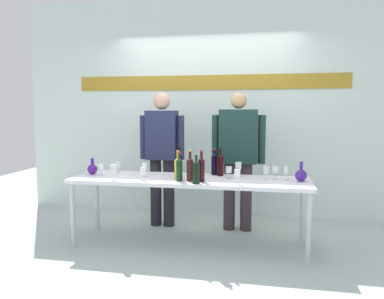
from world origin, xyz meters
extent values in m
plane|color=#AAB8B3|center=(0.00, 0.00, 0.00)|extent=(10.00, 10.00, 0.00)
cube|color=silver|center=(0.00, 1.35, 1.50)|extent=(5.35, 0.10, 3.00)
cube|color=#A98425|center=(0.00, 1.29, 1.85)|extent=(3.75, 0.01, 0.20)
cube|color=white|center=(0.00, 0.00, 0.72)|extent=(2.54, 0.70, 0.04)
cylinder|color=silver|center=(-1.21, -0.30, 0.35)|extent=(0.05, 0.05, 0.70)
cylinder|color=silver|center=(1.21, -0.30, 0.35)|extent=(0.05, 0.05, 0.70)
cylinder|color=silver|center=(-1.21, 0.30, 0.35)|extent=(0.05, 0.05, 0.70)
cylinder|color=silver|center=(1.21, 0.30, 0.35)|extent=(0.05, 0.05, 0.70)
sphere|color=#50188E|center=(-1.14, 0.05, 0.79)|extent=(0.11, 0.11, 0.11)
cylinder|color=#50188E|center=(-1.14, 0.05, 0.88)|extent=(0.04, 0.04, 0.08)
sphere|color=#462090|center=(1.16, 0.05, 0.80)|extent=(0.12, 0.12, 0.12)
cylinder|color=#462090|center=(1.16, 0.05, 0.89)|extent=(0.03, 0.03, 0.09)
cylinder|color=black|center=(-0.56, 0.63, 0.43)|extent=(0.14, 0.14, 0.85)
cylinder|color=black|center=(-0.39, 0.63, 0.43)|extent=(0.14, 0.14, 0.85)
cube|color=#252B4D|center=(-0.48, 0.63, 1.16)|extent=(0.38, 0.22, 0.61)
cylinder|color=#252B4D|center=(-0.72, 0.63, 1.12)|extent=(0.09, 0.09, 0.55)
cylinder|color=#252B4D|center=(-0.24, 0.63, 1.12)|extent=(0.09, 0.09, 0.55)
sphere|color=#D9A888|center=(-0.48, 0.63, 1.58)|extent=(0.21, 0.21, 0.21)
cylinder|color=#352A2E|center=(0.37, 0.63, 0.41)|extent=(0.14, 0.14, 0.83)
cylinder|color=#352A2E|center=(0.58, 0.63, 0.41)|extent=(0.14, 0.14, 0.83)
cube|color=#1A3834|center=(0.48, 0.63, 1.15)|extent=(0.45, 0.22, 0.64)
cylinder|color=#1A3834|center=(0.20, 0.63, 1.12)|extent=(0.09, 0.09, 0.58)
cylinder|color=#1A3834|center=(0.75, 0.63, 1.12)|extent=(0.09, 0.09, 0.58)
sphere|color=tan|center=(0.48, 0.63, 1.58)|extent=(0.19, 0.19, 0.19)
cylinder|color=black|center=(0.23, 0.27, 0.85)|extent=(0.07, 0.07, 0.22)
cone|color=black|center=(0.23, 0.27, 0.97)|extent=(0.07, 0.07, 0.03)
cylinder|color=black|center=(0.23, 0.27, 0.99)|extent=(0.03, 0.03, 0.06)
cylinder|color=#B0181D|center=(0.23, 0.27, 1.03)|extent=(0.03, 0.03, 0.02)
cylinder|color=black|center=(-0.13, 0.09, 0.85)|extent=(0.07, 0.07, 0.23)
cone|color=black|center=(-0.13, 0.09, 0.98)|extent=(0.07, 0.07, 0.03)
cylinder|color=black|center=(-0.13, 0.09, 1.01)|extent=(0.02, 0.02, 0.07)
cylinder|color=black|center=(-0.13, 0.09, 1.05)|extent=(0.03, 0.03, 0.02)
cylinder|color=black|center=(0.13, -0.28, 0.84)|extent=(0.07, 0.07, 0.21)
cone|color=black|center=(0.13, -0.28, 0.96)|extent=(0.07, 0.07, 0.03)
cylinder|color=black|center=(0.13, -0.28, 0.97)|extent=(0.02, 0.02, 0.06)
cylinder|color=black|center=(0.13, -0.28, 1.01)|extent=(0.03, 0.03, 0.02)
cylinder|color=black|center=(0.16, -0.17, 0.85)|extent=(0.07, 0.07, 0.22)
cone|color=black|center=(0.16, -0.17, 0.97)|extent=(0.07, 0.07, 0.03)
cylinder|color=black|center=(0.16, -0.17, 1.00)|extent=(0.03, 0.03, 0.09)
cylinder|color=#B62828|center=(0.16, -0.17, 1.06)|extent=(0.03, 0.03, 0.02)
cylinder|color=black|center=(-0.07, -0.18, 0.84)|extent=(0.06, 0.06, 0.22)
cone|color=black|center=(-0.07, -0.18, 0.96)|extent=(0.06, 0.06, 0.03)
cylinder|color=black|center=(-0.07, -0.18, 0.99)|extent=(0.03, 0.03, 0.07)
cylinder|color=red|center=(-0.07, -0.18, 1.03)|extent=(0.03, 0.03, 0.02)
cylinder|color=#361716|center=(0.04, -0.16, 0.85)|extent=(0.07, 0.07, 0.22)
cone|color=#361716|center=(0.04, -0.16, 0.97)|extent=(0.07, 0.07, 0.03)
cylinder|color=#361716|center=(0.04, -0.16, 1.00)|extent=(0.03, 0.03, 0.08)
cylinder|color=gold|center=(0.04, -0.16, 1.05)|extent=(0.03, 0.03, 0.02)
cylinder|color=gold|center=(-0.11, -0.07, 0.84)|extent=(0.07, 0.07, 0.20)
cone|color=gold|center=(-0.11, -0.07, 0.95)|extent=(0.07, 0.07, 0.03)
cylinder|color=gold|center=(-0.11, -0.07, 0.98)|extent=(0.03, 0.03, 0.09)
cylinder|color=gold|center=(-0.11, -0.07, 1.04)|extent=(0.03, 0.03, 0.02)
cylinder|color=black|center=(0.31, 0.21, 0.84)|extent=(0.07, 0.07, 0.21)
cone|color=black|center=(0.31, 0.21, 0.96)|extent=(0.07, 0.07, 0.03)
cylinder|color=black|center=(0.31, 0.21, 0.99)|extent=(0.03, 0.03, 0.09)
cylinder|color=black|center=(0.31, 0.21, 1.04)|extent=(0.03, 0.03, 0.02)
cylinder|color=white|center=(-0.50, 0.00, 0.74)|extent=(0.06, 0.06, 0.00)
cylinder|color=white|center=(-0.50, 0.00, 0.78)|extent=(0.01, 0.01, 0.08)
cylinder|color=white|center=(-0.50, 0.00, 0.86)|extent=(0.06, 0.06, 0.08)
cylinder|color=white|center=(-0.75, -0.28, 0.74)|extent=(0.06, 0.06, 0.00)
cylinder|color=white|center=(-0.75, -0.28, 0.78)|extent=(0.01, 0.01, 0.08)
cylinder|color=white|center=(-0.75, -0.28, 0.86)|extent=(0.06, 0.06, 0.09)
cylinder|color=white|center=(-1.01, -0.01, 0.74)|extent=(0.05, 0.05, 0.00)
cylinder|color=white|center=(-1.01, -0.01, 0.77)|extent=(0.01, 0.01, 0.06)
cylinder|color=white|center=(-1.01, -0.01, 0.83)|extent=(0.06, 0.06, 0.07)
cylinder|color=white|center=(-0.88, 0.17, 0.74)|extent=(0.06, 0.06, 0.00)
cylinder|color=white|center=(-0.88, 0.17, 0.77)|extent=(0.01, 0.01, 0.06)
cylinder|color=white|center=(-0.88, 0.17, 0.83)|extent=(0.07, 0.07, 0.07)
cylinder|color=white|center=(-0.45, -0.21, 0.74)|extent=(0.06, 0.06, 0.00)
cylinder|color=white|center=(-0.45, -0.21, 0.77)|extent=(0.01, 0.01, 0.06)
cylinder|color=white|center=(-0.45, -0.21, 0.84)|extent=(0.06, 0.06, 0.07)
cylinder|color=white|center=(0.81, 0.10, 0.74)|extent=(0.05, 0.05, 0.00)
cylinder|color=white|center=(0.81, 0.10, 0.77)|extent=(0.01, 0.01, 0.06)
cylinder|color=white|center=(0.81, 0.10, 0.84)|extent=(0.06, 0.06, 0.08)
cylinder|color=white|center=(0.51, 0.23, 0.74)|extent=(0.06, 0.06, 0.00)
cylinder|color=white|center=(0.51, 0.23, 0.78)|extent=(0.01, 0.01, 0.08)
cylinder|color=white|center=(0.51, 0.23, 0.86)|extent=(0.07, 0.07, 0.08)
cylinder|color=white|center=(0.53, -0.22, 0.74)|extent=(0.05, 0.05, 0.00)
cylinder|color=white|center=(0.53, -0.22, 0.78)|extent=(0.01, 0.01, 0.07)
cylinder|color=white|center=(0.53, -0.22, 0.85)|extent=(0.06, 0.06, 0.07)
cylinder|color=white|center=(1.02, 0.10, 0.74)|extent=(0.06, 0.06, 0.00)
cylinder|color=white|center=(1.02, 0.10, 0.77)|extent=(0.01, 0.01, 0.07)
cylinder|color=white|center=(1.02, 0.10, 0.84)|extent=(0.06, 0.06, 0.08)
cylinder|color=white|center=(0.90, 0.11, 0.74)|extent=(0.06, 0.06, 0.00)
cylinder|color=white|center=(0.90, 0.11, 0.77)|extent=(0.01, 0.01, 0.07)
cylinder|color=white|center=(0.90, 0.11, 0.84)|extent=(0.07, 0.07, 0.07)
cylinder|color=white|center=(0.41, 0.06, 0.74)|extent=(0.06, 0.06, 0.00)
cylinder|color=white|center=(0.41, 0.06, 0.77)|extent=(0.01, 0.01, 0.06)
cylinder|color=white|center=(0.41, 0.06, 0.83)|extent=(0.06, 0.06, 0.07)
camera|label=1|loc=(0.78, -3.92, 1.46)|focal=35.34mm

